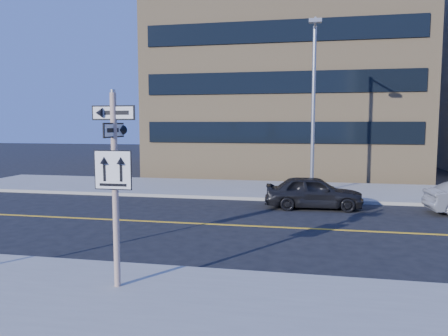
# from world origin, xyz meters

# --- Properties ---
(ground) EXTENTS (120.00, 120.00, 0.00)m
(ground) POSITION_xyz_m (0.00, 0.00, 0.00)
(ground) COLOR black
(ground) RESTS_ON ground
(sign_pole) EXTENTS (0.92, 0.92, 4.06)m
(sign_pole) POSITION_xyz_m (0.00, -2.51, 2.44)
(sign_pole) COLOR silver
(sign_pole) RESTS_ON near_sidewalk
(parked_car_a) EXTENTS (1.88, 4.12, 1.37)m
(parked_car_a) POSITION_xyz_m (4.06, 7.67, 0.69)
(parked_car_a) COLOR black
(parked_car_a) RESTS_ON ground
(streetlight_a) EXTENTS (0.55, 2.25, 8.00)m
(streetlight_a) POSITION_xyz_m (4.00, 10.76, 4.76)
(streetlight_a) COLOR gray
(streetlight_a) RESTS_ON far_sidewalk
(building_brick) EXTENTS (18.00, 18.00, 18.00)m
(building_brick) POSITION_xyz_m (2.00, 25.00, 9.00)
(building_brick) COLOR tan
(building_brick) RESTS_ON ground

